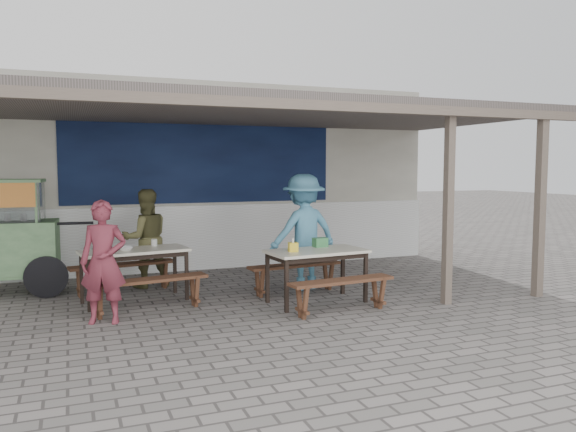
# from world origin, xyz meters

# --- Properties ---
(ground) EXTENTS (60.00, 60.00, 0.00)m
(ground) POSITION_xyz_m (0.00, 0.00, 0.00)
(ground) COLOR slate
(ground) RESTS_ON ground
(back_wall) EXTENTS (9.00, 1.28, 3.50)m
(back_wall) POSITION_xyz_m (-0.00, 3.58, 1.72)
(back_wall) COLOR beige
(back_wall) RESTS_ON ground
(warung_roof) EXTENTS (9.00, 4.21, 2.81)m
(warung_roof) POSITION_xyz_m (0.02, 0.90, 2.71)
(warung_roof) COLOR #574E4A
(warung_roof) RESTS_ON ground
(table_left) EXTENTS (1.55, 0.86, 0.75)m
(table_left) POSITION_xyz_m (-1.70, 0.81, 0.67)
(table_left) COLOR beige
(table_left) RESTS_ON ground
(bench_left_street) EXTENTS (1.60, 0.51, 0.45)m
(bench_left_street) POSITION_xyz_m (-1.59, 0.14, 0.34)
(bench_left_street) COLOR brown
(bench_left_street) RESTS_ON ground
(bench_left_wall) EXTENTS (1.60, 0.51, 0.45)m
(bench_left_wall) POSITION_xyz_m (-1.80, 1.49, 0.34)
(bench_left_wall) COLOR brown
(bench_left_wall) RESTS_ON ground
(table_right) EXTENTS (1.43, 0.85, 0.75)m
(table_right) POSITION_xyz_m (0.69, -0.17, 0.67)
(table_right) COLOR beige
(table_right) RESTS_ON ground
(bench_right_street) EXTENTS (1.49, 0.42, 0.45)m
(bench_right_street) POSITION_xyz_m (0.75, -0.83, 0.34)
(bench_right_street) COLOR brown
(bench_right_street) RESTS_ON ground
(bench_right_wall) EXTENTS (1.49, 0.42, 0.45)m
(bench_right_wall) POSITION_xyz_m (0.63, 0.49, 0.34)
(bench_right_wall) COLOR brown
(bench_right_wall) RESTS_ON ground
(vendor_cart) EXTENTS (2.21, 0.95, 1.73)m
(vendor_cart) POSITION_xyz_m (-3.47, 1.97, 0.94)
(vendor_cart) COLOR #77A56E
(vendor_cart) RESTS_ON ground
(patron_street_side) EXTENTS (0.63, 0.50, 1.52)m
(patron_street_side) POSITION_xyz_m (-2.16, -0.17, 0.76)
(patron_street_side) COLOR maroon
(patron_street_side) RESTS_ON ground
(patron_wall_side) EXTENTS (0.82, 0.67, 1.56)m
(patron_wall_side) POSITION_xyz_m (-1.42, 1.76, 0.78)
(patron_wall_side) COLOR brown
(patron_wall_side) RESTS_ON ground
(patron_right_table) EXTENTS (1.25, 0.83, 1.80)m
(patron_right_table) POSITION_xyz_m (0.87, 0.75, 0.90)
(patron_right_table) COLOR #4E90B2
(patron_right_table) RESTS_ON ground
(tissue_box) EXTENTS (0.14, 0.14, 0.13)m
(tissue_box) POSITION_xyz_m (0.32, -0.18, 0.81)
(tissue_box) COLOR gold
(tissue_box) RESTS_ON table_right
(donation_box) EXTENTS (0.21, 0.15, 0.13)m
(donation_box) POSITION_xyz_m (0.86, 0.09, 0.82)
(donation_box) COLOR #387E46
(donation_box) RESTS_ON table_right
(condiment_jar) EXTENTS (0.09, 0.09, 0.10)m
(condiment_jar) POSITION_xyz_m (-1.38, 1.09, 0.80)
(condiment_jar) COLOR beige
(condiment_jar) RESTS_ON table_left
(condiment_bowl) EXTENTS (0.22, 0.22, 0.05)m
(condiment_bowl) POSITION_xyz_m (-1.82, 0.76, 0.78)
(condiment_bowl) COLOR silver
(condiment_bowl) RESTS_ON table_left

